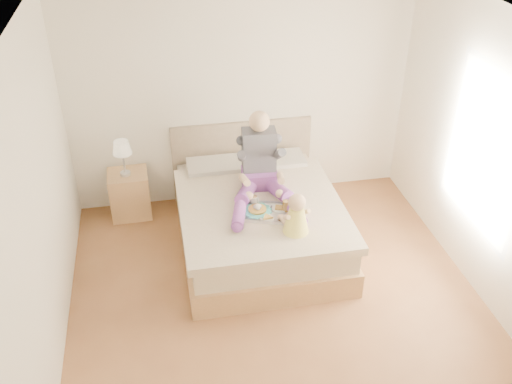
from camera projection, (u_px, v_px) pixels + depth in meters
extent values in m
cube|color=brown|center=(278.00, 306.00, 5.56)|extent=(4.00, 4.20, 0.01)
cube|color=white|center=(286.00, 30.00, 4.10)|extent=(4.00, 4.20, 0.02)
cube|color=white|center=(241.00, 94.00, 6.57)|extent=(4.00, 0.02, 2.70)
cube|color=white|center=(36.00, 214.00, 4.51)|extent=(0.02, 4.20, 2.70)
cube|color=white|center=(497.00, 167.00, 5.15)|extent=(0.02, 4.20, 2.70)
cube|color=white|center=(485.00, 152.00, 5.28)|extent=(0.02, 1.30, 1.60)
cube|color=beige|center=(485.00, 152.00, 5.28)|extent=(0.01, 1.18, 1.48)
cube|color=#A87F4E|center=(258.00, 233.00, 6.32)|extent=(1.68, 2.13, 0.28)
cube|color=beige|center=(258.00, 214.00, 6.18)|extent=(1.60, 2.05, 0.24)
cube|color=beige|center=(261.00, 209.00, 5.97)|extent=(1.70, 1.80, 0.09)
cube|color=beige|center=(214.00, 168.00, 6.64)|extent=(0.62, 0.40, 0.14)
cube|color=beige|center=(278.00, 162.00, 6.76)|extent=(0.62, 0.40, 0.14)
cube|color=gray|center=(242.00, 159.00, 7.02)|extent=(1.70, 0.08, 1.00)
cube|color=#A87F4E|center=(130.00, 194.00, 6.74)|extent=(0.47, 0.42, 0.56)
cylinder|color=silver|center=(125.00, 174.00, 6.56)|extent=(0.12, 0.12, 0.04)
cylinder|color=silver|center=(124.00, 163.00, 6.48)|extent=(0.02, 0.02, 0.24)
cone|color=beige|center=(122.00, 147.00, 6.37)|extent=(0.21, 0.21, 0.16)
cube|color=#76398E|center=(259.00, 178.00, 6.24)|extent=(0.40, 0.33, 0.18)
cube|color=#3D3C44|center=(259.00, 150.00, 6.12)|extent=(0.37, 0.25, 0.48)
sphere|color=#DDB48A|center=(259.00, 121.00, 5.91)|extent=(0.22, 0.22, 0.22)
cylinder|color=#76398E|center=(247.00, 191.00, 6.03)|extent=(0.35, 0.53, 0.22)
cylinder|color=#76398E|center=(239.00, 213.00, 5.71)|extent=(0.23, 0.48, 0.12)
sphere|color=#76398E|center=(237.00, 227.00, 5.53)|extent=(0.11, 0.11, 0.11)
cylinder|color=#3D3C44|center=(242.00, 156.00, 5.98)|extent=(0.14, 0.31, 0.25)
cylinder|color=#DDB48A|center=(245.00, 180.00, 5.92)|extent=(0.08, 0.31, 0.16)
sphere|color=#DDB48A|center=(249.00, 196.00, 5.85)|extent=(0.09, 0.09, 0.09)
cylinder|color=#76398E|center=(277.00, 189.00, 6.06)|extent=(0.28, 0.54, 0.22)
cylinder|color=#76398E|center=(294.00, 210.00, 5.76)|extent=(0.17, 0.47, 0.12)
sphere|color=#76398E|center=(302.00, 223.00, 5.59)|extent=(0.11, 0.11, 0.11)
cylinder|color=#3D3C44|center=(279.00, 154.00, 6.02)|extent=(0.10, 0.30, 0.25)
cylinder|color=#DDB48A|center=(281.00, 178.00, 5.95)|extent=(0.13, 0.32, 0.16)
sphere|color=#DDB48A|center=(280.00, 194.00, 5.88)|extent=(0.09, 0.09, 0.09)
cube|color=silver|center=(267.00, 213.00, 5.81)|extent=(0.56, 0.50, 0.01)
cylinder|color=#3BACAB|center=(257.00, 211.00, 5.83)|extent=(0.28, 0.28, 0.02)
cylinder|color=#B58E3C|center=(257.00, 209.00, 5.82)|extent=(0.18, 0.18, 0.02)
cylinder|color=silver|center=(254.00, 200.00, 5.92)|extent=(0.08, 0.08, 0.09)
torus|color=silver|center=(258.00, 200.00, 5.91)|extent=(0.03, 0.06, 0.06)
cylinder|color=olive|center=(254.00, 197.00, 5.90)|extent=(0.07, 0.07, 0.01)
cylinder|color=silver|center=(279.00, 209.00, 5.86)|extent=(0.15, 0.15, 0.01)
cube|color=#B58E3C|center=(279.00, 208.00, 5.85)|extent=(0.11, 0.10, 0.02)
cylinder|color=silver|center=(267.00, 218.00, 5.72)|extent=(0.15, 0.15, 0.01)
ellipsoid|color=red|center=(270.00, 217.00, 5.70)|extent=(0.04, 0.03, 0.01)
cylinder|color=white|center=(286.00, 206.00, 5.81)|extent=(0.07, 0.07, 0.12)
cylinder|color=gold|center=(286.00, 206.00, 5.81)|extent=(0.07, 0.07, 0.12)
cylinder|color=white|center=(281.00, 218.00, 5.69)|extent=(0.07, 0.07, 0.04)
cylinder|color=#4E1D0B|center=(281.00, 218.00, 5.69)|extent=(0.06, 0.06, 0.03)
cone|color=#FFF350|center=(296.00, 220.00, 5.49)|extent=(0.25, 0.25, 0.27)
sphere|color=#DDB48A|center=(297.00, 202.00, 5.38)|extent=(0.17, 0.17, 0.17)
cylinder|color=#DDB48A|center=(285.00, 222.00, 5.61)|extent=(0.09, 0.20, 0.07)
sphere|color=#DDB48A|center=(280.00, 217.00, 5.68)|extent=(0.05, 0.05, 0.05)
cylinder|color=#DDB48A|center=(287.00, 217.00, 5.43)|extent=(0.05, 0.14, 0.12)
cylinder|color=#DDB48A|center=(293.00, 219.00, 5.65)|extent=(0.13, 0.20, 0.07)
sphere|color=#DDB48A|center=(289.00, 214.00, 5.72)|extent=(0.05, 0.05, 0.05)
cylinder|color=#DDB48A|center=(305.00, 212.00, 5.51)|extent=(0.11, 0.14, 0.12)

